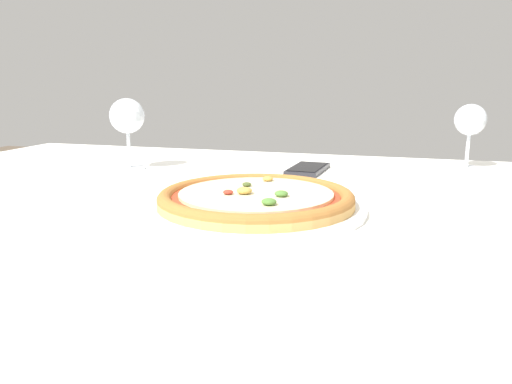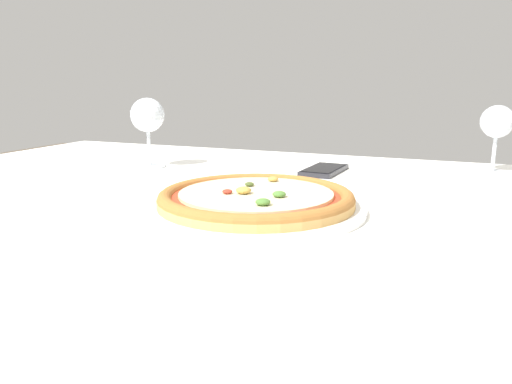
{
  "view_description": "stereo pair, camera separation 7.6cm",
  "coord_description": "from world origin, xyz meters",
  "px_view_note": "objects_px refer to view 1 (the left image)",
  "views": [
    {
      "loc": [
        0.35,
        -0.77,
        0.91
      ],
      "look_at": [
        0.15,
        -0.05,
        0.74
      ],
      "focal_mm": 35.0,
      "sensor_mm": 36.0,
      "label": 1
    },
    {
      "loc": [
        0.43,
        -0.74,
        0.91
      ],
      "look_at": [
        0.15,
        -0.05,
        0.74
      ],
      "focal_mm": 35.0,
      "sensor_mm": 36.0,
      "label": 2
    }
  ],
  "objects_px": {
    "dining_table": "(185,236)",
    "wine_glass_far_right": "(127,119)",
    "cell_phone": "(308,169)",
    "wine_glass_far_left": "(470,122)",
    "pizza_plate": "(256,200)"
  },
  "relations": [
    {
      "from": "dining_table",
      "to": "wine_glass_far_right",
      "type": "bearing_deg",
      "value": 136.43
    },
    {
      "from": "wine_glass_far_right",
      "to": "cell_phone",
      "type": "relative_size",
      "value": 1.07
    },
    {
      "from": "cell_phone",
      "to": "dining_table",
      "type": "bearing_deg",
      "value": -117.58
    },
    {
      "from": "wine_glass_far_left",
      "to": "pizza_plate",
      "type": "bearing_deg",
      "value": -125.49
    },
    {
      "from": "dining_table",
      "to": "cell_phone",
      "type": "distance_m",
      "value": 0.35
    },
    {
      "from": "wine_glass_far_left",
      "to": "wine_glass_far_right",
      "type": "height_order",
      "value": "wine_glass_far_right"
    },
    {
      "from": "dining_table",
      "to": "pizza_plate",
      "type": "xyz_separation_m",
      "value": [
        0.15,
        -0.05,
        0.09
      ]
    },
    {
      "from": "dining_table",
      "to": "wine_glass_far_right",
      "type": "distance_m",
      "value": 0.37
    },
    {
      "from": "cell_phone",
      "to": "pizza_plate",
      "type": "bearing_deg",
      "value": -92.25
    },
    {
      "from": "dining_table",
      "to": "wine_glass_far_right",
      "type": "height_order",
      "value": "wine_glass_far_right"
    },
    {
      "from": "wine_glass_far_left",
      "to": "dining_table",
      "type": "bearing_deg",
      "value": -138.49
    },
    {
      "from": "dining_table",
      "to": "pizza_plate",
      "type": "bearing_deg",
      "value": -20.49
    },
    {
      "from": "dining_table",
      "to": "pizza_plate",
      "type": "distance_m",
      "value": 0.18
    },
    {
      "from": "dining_table",
      "to": "cell_phone",
      "type": "relative_size",
      "value": 9.83
    },
    {
      "from": "wine_glass_far_right",
      "to": "cell_phone",
      "type": "height_order",
      "value": "wine_glass_far_right"
    }
  ]
}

